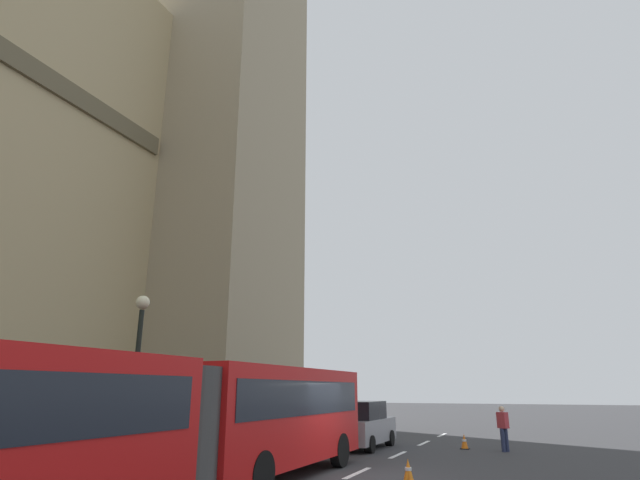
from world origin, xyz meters
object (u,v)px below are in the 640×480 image
articulated_bus (162,419)px  sedan_lead (361,425)px  traffic_cone_east (464,442)px  street_lamp (136,365)px  traffic_cone_middle (408,471)px  pedestrian_near_cones (503,427)px

articulated_bus → sedan_lead: (12.35, -0.09, -0.83)m
articulated_bus → traffic_cone_east: articulated_bus is taller
articulated_bus → street_lamp: (4.02, 4.51, 1.31)m
sedan_lead → traffic_cone_east: bearing=-69.2°
traffic_cone_middle → traffic_cone_east: (8.51, -0.28, 0.00)m
traffic_cone_east → pedestrian_near_cones: (-0.36, -1.59, 0.63)m
traffic_cone_middle → street_lamp: 8.79m
sedan_lead → traffic_cone_middle: size_ratio=7.59×
articulated_bus → street_lamp: street_lamp is taller
traffic_cone_middle → articulated_bus: bearing=145.0°
sedan_lead → pedestrian_near_cones: sedan_lead is taller
street_lamp → sedan_lead: bearing=-28.9°
sedan_lead → pedestrian_near_cones: size_ratio=2.60×
articulated_bus → sedan_lead: 12.38m
traffic_cone_east → pedestrian_near_cones: bearing=-102.6°
sedan_lead → street_lamp: bearing=151.1°
articulated_bus → traffic_cone_middle: articulated_bus is taller
pedestrian_near_cones → articulated_bus: bearing=157.4°
sedan_lead → street_lamp: size_ratio=0.83×
traffic_cone_middle → traffic_cone_east: size_ratio=1.00×
pedestrian_near_cones → traffic_cone_east: bearing=77.4°
street_lamp → pedestrian_near_cones: size_ratio=3.12×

